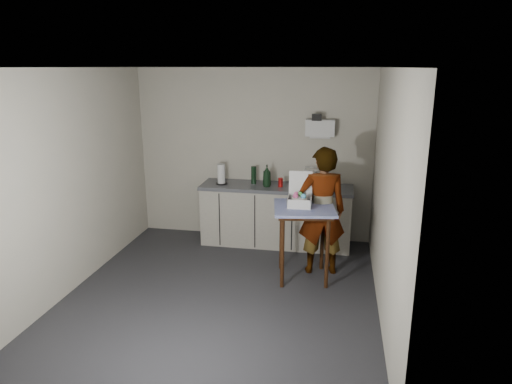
% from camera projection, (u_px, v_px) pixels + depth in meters
% --- Properties ---
extents(ground, '(4.00, 4.00, 0.00)m').
position_uv_depth(ground, '(222.00, 293.00, 5.43)').
color(ground, '#2A2A2F').
rests_on(ground, ground).
extents(wall_back, '(3.60, 0.02, 2.60)m').
position_uv_depth(wall_back, '(253.00, 155.00, 6.97)').
color(wall_back, beige).
rests_on(wall_back, ground).
extents(wall_right, '(0.02, 4.00, 2.60)m').
position_uv_depth(wall_right, '(386.00, 196.00, 4.77)').
color(wall_right, beige).
rests_on(wall_right, ground).
extents(wall_left, '(0.02, 4.00, 2.60)m').
position_uv_depth(wall_left, '(74.00, 181.00, 5.40)').
color(wall_left, beige).
rests_on(wall_left, ground).
extents(ceiling, '(3.60, 4.00, 0.01)m').
position_uv_depth(ceiling, '(217.00, 68.00, 4.74)').
color(ceiling, silver).
rests_on(ceiling, wall_back).
extents(kitchen_counter, '(2.24, 0.62, 0.91)m').
position_uv_depth(kitchen_counter, '(276.00, 217.00, 6.86)').
color(kitchen_counter, black).
rests_on(kitchen_counter, ground).
extents(wall_shelf, '(0.42, 0.18, 0.37)m').
position_uv_depth(wall_shelf, '(320.00, 128.00, 6.61)').
color(wall_shelf, white).
rests_on(wall_shelf, ground).
extents(side_table, '(0.84, 0.84, 0.95)m').
position_uv_depth(side_table, '(304.00, 216.00, 5.62)').
color(side_table, '#3B1E0D').
rests_on(side_table, ground).
extents(standing_man, '(0.68, 0.51, 1.66)m').
position_uv_depth(standing_man, '(322.00, 211.00, 5.80)').
color(standing_man, '#B2A593').
rests_on(standing_man, ground).
extents(soap_bottle, '(0.13, 0.13, 0.32)m').
position_uv_depth(soap_bottle, '(267.00, 176.00, 6.64)').
color(soap_bottle, black).
rests_on(soap_bottle, kitchen_counter).
extents(soda_can, '(0.07, 0.07, 0.13)m').
position_uv_depth(soda_can, '(281.00, 182.00, 6.66)').
color(soda_can, red).
rests_on(soda_can, kitchen_counter).
extents(dark_bottle, '(0.08, 0.08, 0.26)m').
position_uv_depth(dark_bottle, '(254.00, 175.00, 6.82)').
color(dark_bottle, black).
rests_on(dark_bottle, kitchen_counter).
extents(paper_towel, '(0.17, 0.17, 0.30)m').
position_uv_depth(paper_towel, '(221.00, 175.00, 6.79)').
color(paper_towel, black).
rests_on(paper_towel, kitchen_counter).
extents(dish_rack, '(0.40, 0.30, 0.28)m').
position_uv_depth(dish_rack, '(316.00, 183.00, 6.64)').
color(dish_rack, silver).
rests_on(dish_rack, kitchen_counter).
extents(bakery_box, '(0.30, 0.31, 0.41)m').
position_uv_depth(bakery_box, '(300.00, 199.00, 5.61)').
color(bakery_box, white).
rests_on(bakery_box, side_table).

